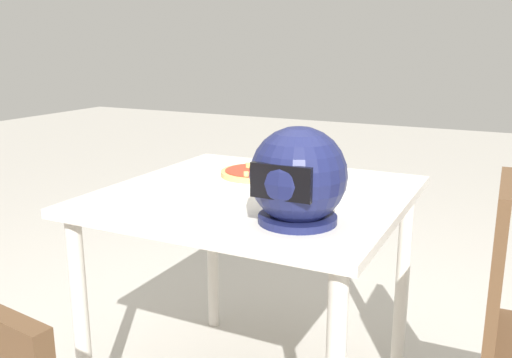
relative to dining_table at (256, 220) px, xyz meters
name	(u,v)px	position (x,y,z in m)	size (l,w,h in m)	color
dining_table	(256,220)	(0.00, 0.00, 0.00)	(0.95, 0.92, 0.78)	beige
pizza_plate	(256,177)	(0.08, -0.15, 0.11)	(0.31, 0.31, 0.01)	white
pizza	(256,172)	(0.07, -0.15, 0.13)	(0.25, 0.25, 0.05)	tan
motorcycle_helmet	(298,177)	(-0.24, 0.24, 0.23)	(0.26, 0.26, 0.26)	#191E4C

